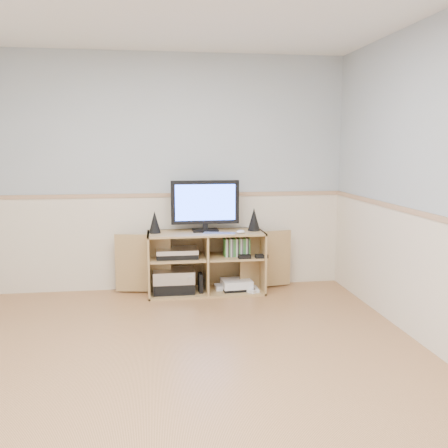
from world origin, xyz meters
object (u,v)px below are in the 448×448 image
(monitor, at_px, (205,204))
(media_cabinet, at_px, (205,261))
(keyboard, at_px, (219,233))
(game_consoles, at_px, (235,285))

(monitor, bearing_deg, media_cabinet, 90.00)
(monitor, height_order, keyboard, monitor)
(monitor, relative_size, game_consoles, 1.57)
(keyboard, relative_size, game_consoles, 0.72)
(media_cabinet, height_order, monitor, monitor)
(media_cabinet, relative_size, game_consoles, 4.19)
(game_consoles, bearing_deg, media_cabinet, 167.88)
(media_cabinet, distance_m, game_consoles, 0.41)
(monitor, relative_size, keyboard, 2.18)
(game_consoles, bearing_deg, monitor, 169.00)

